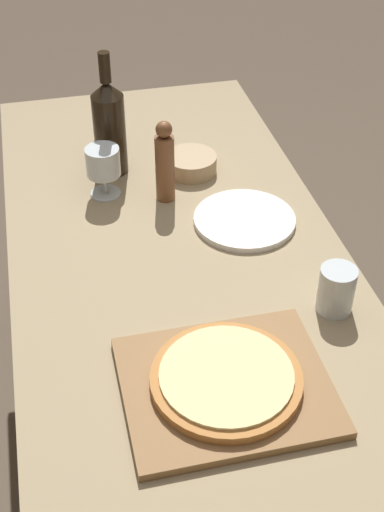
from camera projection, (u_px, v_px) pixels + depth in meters
name	position (u px, v px, depth m)	size (l,w,h in m)	color
ground_plane	(184.00, 474.00, 2.01)	(12.00, 12.00, 0.00)	brown
dining_table	(182.00, 298.00, 1.59)	(0.73, 1.69, 0.77)	#9E8966
cutting_board	(228.00, 386.00, 1.25)	(0.36, 0.30, 0.02)	olive
pizza	(228.00, 378.00, 1.23)	(0.27, 0.27, 0.02)	#BC7A3D
wine_bottle	(109.00, 126.00, 1.74)	(0.08, 0.08, 0.31)	black
pepper_mill	(165.00, 163.00, 1.66)	(0.05, 0.05, 0.20)	brown
wine_glass	(103.00, 164.00, 1.68)	(0.08, 0.08, 0.13)	silver
small_bowl	(191.00, 164.00, 1.80)	(0.13, 0.13, 0.04)	tan
drinking_tumbler	(336.00, 290.00, 1.38)	(0.07, 0.07, 0.10)	silver
dinner_plate	(244.00, 220.00, 1.64)	(0.23, 0.23, 0.01)	white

